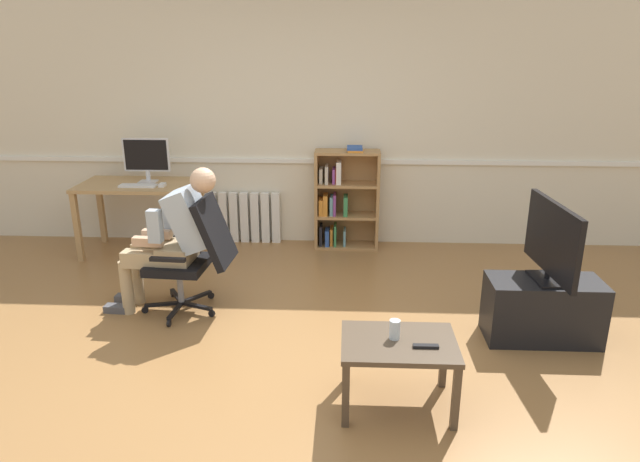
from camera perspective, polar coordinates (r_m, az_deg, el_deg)
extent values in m
plane|color=olive|center=(4.08, -2.75, -13.16)|extent=(18.00, 18.00, 0.00)
cube|color=beige|center=(6.17, -0.59, 11.09)|extent=(12.00, 0.10, 2.70)
cube|color=white|center=(6.18, -0.61, 7.06)|extent=(12.00, 0.03, 0.05)
cube|color=tan|center=(6.23, -23.24, 0.31)|extent=(0.06, 0.06, 0.72)
cube|color=tan|center=(5.83, -13.14, 0.16)|extent=(0.06, 0.06, 0.72)
cube|color=tan|center=(6.37, -11.75, 1.82)|extent=(0.06, 0.06, 0.72)
cube|color=tan|center=(6.74, -21.14, 1.87)|extent=(0.06, 0.06, 0.72)
cube|color=tan|center=(6.17, -17.76, 4.43)|extent=(1.22, 0.67, 0.04)
cube|color=silver|center=(6.19, -16.91, 4.79)|extent=(0.18, 0.14, 0.01)
cube|color=silver|center=(6.20, -16.89, 5.34)|extent=(0.04, 0.02, 0.10)
cube|color=silver|center=(6.16, -17.09, 7.35)|extent=(0.48, 0.02, 0.34)
cube|color=black|center=(6.14, -17.13, 7.32)|extent=(0.44, 0.00, 0.31)
cube|color=white|center=(6.02, -17.86, 4.36)|extent=(0.37, 0.12, 0.02)
cube|color=white|center=(5.96, -15.59, 4.49)|extent=(0.06, 0.10, 0.03)
cube|color=#AD7F4C|center=(6.11, -0.36, 3.18)|extent=(0.03, 0.28, 1.06)
cube|color=#AD7F4C|center=(6.11, 5.78, 3.08)|extent=(0.03, 0.28, 1.06)
cube|color=#AD7F4C|center=(6.23, 2.72, 3.47)|extent=(0.65, 0.02, 1.06)
cube|color=#AD7F4C|center=(6.25, 2.64, -1.45)|extent=(0.62, 0.28, 0.03)
cube|color=#AD7F4C|center=(6.14, 2.69, 1.58)|extent=(0.62, 0.28, 0.03)
cube|color=#AD7F4C|center=(6.05, 2.74, 4.71)|extent=(0.62, 0.28, 0.03)
cube|color=#AD7F4C|center=(5.98, 2.79, 7.92)|extent=(0.62, 0.28, 0.03)
cube|color=black|center=(6.21, 0.11, -0.36)|extent=(0.03, 0.19, 0.22)
cube|color=orange|center=(6.11, 0.11, 2.50)|extent=(0.04, 0.19, 0.17)
cube|color=beige|center=(6.05, 0.12, 5.64)|extent=(0.03, 0.19, 0.16)
cube|color=#2D519E|center=(6.21, 0.74, -0.59)|extent=(0.04, 0.19, 0.18)
cube|color=orange|center=(6.11, 0.56, 2.70)|extent=(0.05, 0.19, 0.22)
cube|color=beige|center=(6.03, 0.68, 5.74)|extent=(0.03, 0.19, 0.19)
cube|color=orange|center=(6.23, 1.17, -0.46)|extent=(0.03, 0.19, 0.19)
cube|color=#6699A3|center=(6.11, 1.16, 2.64)|extent=(0.03, 0.19, 0.20)
cube|color=#89428E|center=(6.05, 1.40, 5.61)|extent=(0.03, 0.19, 0.16)
cube|color=#38844C|center=(6.20, 1.54, -0.36)|extent=(0.03, 0.19, 0.23)
cube|color=#89428E|center=(6.10, 1.49, 2.73)|extent=(0.03, 0.19, 0.23)
cube|color=red|center=(6.05, 1.71, 5.64)|extent=(0.03, 0.19, 0.16)
cube|color=#6699A3|center=(6.22, 2.49, -0.56)|extent=(0.02, 0.19, 0.17)
cube|color=#38844C|center=(6.09, 2.59, 2.60)|extent=(0.04, 0.19, 0.21)
cube|color=white|center=(6.02, 1.90, 5.94)|extent=(0.05, 0.19, 0.24)
cube|color=orange|center=(5.96, 3.58, 8.12)|extent=(0.16, 0.22, 0.02)
cube|color=#2D519E|center=(5.95, 3.51, 8.35)|extent=(0.16, 0.22, 0.02)
cube|color=white|center=(6.48, -11.70, 1.41)|extent=(0.09, 0.08, 0.57)
cube|color=white|center=(6.46, -10.69, 1.40)|extent=(0.09, 0.08, 0.57)
cube|color=white|center=(6.43, -9.66, 1.39)|extent=(0.09, 0.08, 0.57)
cube|color=white|center=(6.41, -8.63, 1.38)|extent=(0.09, 0.08, 0.57)
cube|color=white|center=(6.38, -7.59, 1.37)|extent=(0.09, 0.08, 0.57)
cube|color=white|center=(6.36, -6.55, 1.36)|extent=(0.09, 0.08, 0.57)
cube|color=white|center=(6.35, -5.50, 1.35)|extent=(0.09, 0.08, 0.57)
cube|color=white|center=(6.33, -4.44, 1.33)|extent=(0.09, 0.08, 0.57)
cube|color=black|center=(4.80, -14.35, -7.77)|extent=(0.06, 0.30, 0.02)
cylinder|color=black|center=(4.69, -14.96, -8.97)|extent=(0.03, 0.06, 0.06)
cube|color=black|center=(4.84, -12.33, -7.38)|extent=(0.29, 0.15, 0.02)
cylinder|color=black|center=(4.78, -10.84, -8.15)|extent=(0.06, 0.04, 0.06)
cube|color=black|center=(5.00, -12.32, -6.51)|extent=(0.22, 0.25, 0.02)
cylinder|color=black|center=(5.09, -10.91, -6.40)|extent=(0.05, 0.06, 0.06)
cube|color=black|center=(5.06, -14.22, -6.36)|extent=(0.19, 0.27, 0.02)
cylinder|color=black|center=(5.21, -14.64, -6.12)|extent=(0.05, 0.06, 0.06)
cube|color=black|center=(4.94, -15.49, -7.11)|extent=(0.30, 0.11, 0.02)
cylinder|color=black|center=(4.97, -17.19, -7.59)|extent=(0.06, 0.04, 0.06)
cylinder|color=gray|center=(4.86, -13.89, -5.31)|extent=(0.05, 0.05, 0.30)
cube|color=black|center=(4.79, -14.06, -3.28)|extent=(0.49, 0.49, 0.07)
cube|color=black|center=(4.59, -10.52, -0.05)|extent=(0.28, 0.45, 0.55)
cube|color=black|center=(4.96, -12.94, -0.64)|extent=(0.28, 0.06, 0.03)
cube|color=black|center=(4.51, -15.09, -2.79)|extent=(0.28, 0.06, 0.03)
cube|color=tan|center=(4.75, -14.15, -2.11)|extent=(0.28, 0.36, 0.14)
cube|color=#A3B2C1|center=(4.62, -12.94, 1.22)|extent=(0.39, 0.36, 0.52)
sphere|color=#D6A884|center=(4.50, -11.70, 5.02)|extent=(0.20, 0.20, 0.20)
cube|color=white|center=(4.83, -17.36, -0.83)|extent=(0.15, 0.05, 0.02)
cube|color=tan|center=(4.93, -16.00, -1.91)|extent=(0.43, 0.16, 0.13)
cylinder|color=tan|center=(5.10, -17.93, -4.51)|extent=(0.10, 0.10, 0.46)
cube|color=#4C4C51|center=(5.22, -18.72, -6.44)|extent=(0.23, 0.10, 0.06)
cube|color=tan|center=(4.76, -16.90, -2.74)|extent=(0.43, 0.16, 0.13)
cylinder|color=tan|center=(4.94, -18.86, -5.40)|extent=(0.10, 0.10, 0.46)
cube|color=#4C4C51|center=(5.06, -19.66, -7.36)|extent=(0.23, 0.10, 0.06)
cube|color=#A3B2C1|center=(4.85, -14.86, 1.63)|extent=(0.11, 0.09, 0.26)
cube|color=#D6A884|center=(4.87, -16.08, -0.28)|extent=(0.24, 0.09, 0.07)
cube|color=#A3B2C1|center=(4.56, -16.28, 0.47)|extent=(0.11, 0.09, 0.26)
cube|color=#D6A884|center=(4.71, -16.95, -1.02)|extent=(0.24, 0.09, 0.07)
cube|color=black|center=(4.59, 21.48, -7.39)|extent=(0.83, 0.39, 0.48)
cube|color=black|center=(4.50, 21.85, -4.53)|extent=(0.22, 0.33, 0.02)
cylinder|color=black|center=(4.48, 21.90, -4.12)|extent=(0.04, 0.04, 0.05)
cube|color=black|center=(4.39, 22.34, -0.68)|extent=(0.10, 0.85, 0.52)
cube|color=white|center=(4.40, 22.60, -0.67)|extent=(0.06, 0.79, 0.48)
cube|color=#4C3D2D|center=(3.40, 2.60, -16.18)|extent=(0.04, 0.04, 0.41)
cube|color=#4C3D2D|center=(3.46, 13.51, -16.06)|extent=(0.04, 0.04, 0.41)
cube|color=#4C3D2D|center=(3.83, 12.34, -12.37)|extent=(0.04, 0.04, 0.41)
cube|color=#4C3D2D|center=(3.77, 2.64, -12.40)|extent=(0.04, 0.04, 0.41)
cube|color=#4C3D2D|center=(3.49, 7.96, -11.13)|extent=(0.69, 0.50, 0.03)
cylinder|color=silver|center=(3.47, 7.53, -9.80)|extent=(0.07, 0.07, 0.12)
cube|color=black|center=(3.43, 10.60, -11.33)|extent=(0.15, 0.04, 0.02)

